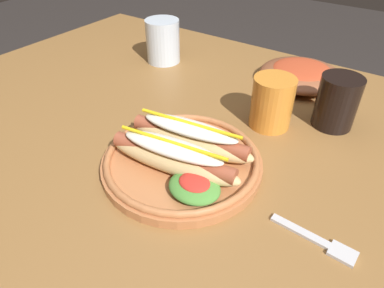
{
  "coord_description": "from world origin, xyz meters",
  "views": [
    {
      "loc": [
        0.33,
        -0.42,
        1.13
      ],
      "look_at": [
        0.06,
        -0.03,
        0.77
      ],
      "focal_mm": 32.16,
      "sensor_mm": 36.0,
      "label": 1
    }
  ],
  "objects_px": {
    "hot_dog_plate": "(182,156)",
    "water_cup": "(163,41)",
    "extra_cup": "(272,102)",
    "side_bowl": "(301,74)",
    "fork": "(319,241)",
    "soda_cup": "(337,102)"
  },
  "relations": [
    {
      "from": "hot_dog_plate",
      "to": "extra_cup",
      "type": "relative_size",
      "value": 2.68
    },
    {
      "from": "hot_dog_plate",
      "to": "side_bowl",
      "type": "bearing_deg",
      "value": 83.55
    },
    {
      "from": "soda_cup",
      "to": "fork",
      "type": "bearing_deg",
      "value": -75.53
    },
    {
      "from": "hot_dog_plate",
      "to": "fork",
      "type": "distance_m",
      "value": 0.25
    },
    {
      "from": "soda_cup",
      "to": "side_bowl",
      "type": "relative_size",
      "value": 0.53
    },
    {
      "from": "water_cup",
      "to": "side_bowl",
      "type": "relative_size",
      "value": 0.57
    },
    {
      "from": "side_bowl",
      "to": "hot_dog_plate",
      "type": "bearing_deg",
      "value": -96.45
    },
    {
      "from": "extra_cup",
      "to": "side_bowl",
      "type": "bearing_deg",
      "value": 94.52
    },
    {
      "from": "hot_dog_plate",
      "to": "fork",
      "type": "relative_size",
      "value": 2.27
    },
    {
      "from": "side_bowl",
      "to": "soda_cup",
      "type": "bearing_deg",
      "value": -48.99
    },
    {
      "from": "hot_dog_plate",
      "to": "water_cup",
      "type": "distance_m",
      "value": 0.45
    },
    {
      "from": "extra_cup",
      "to": "side_bowl",
      "type": "relative_size",
      "value": 0.52
    },
    {
      "from": "hot_dog_plate",
      "to": "water_cup",
      "type": "relative_size",
      "value": 2.45
    },
    {
      "from": "hot_dog_plate",
      "to": "soda_cup",
      "type": "bearing_deg",
      "value": 59.22
    },
    {
      "from": "water_cup",
      "to": "side_bowl",
      "type": "height_order",
      "value": "water_cup"
    },
    {
      "from": "water_cup",
      "to": "soda_cup",
      "type": "bearing_deg",
      "value": -6.08
    },
    {
      "from": "extra_cup",
      "to": "soda_cup",
      "type": "bearing_deg",
      "value": 35.03
    },
    {
      "from": "soda_cup",
      "to": "side_bowl",
      "type": "xyz_separation_m",
      "value": [
        -0.12,
        0.14,
        -0.03
      ]
    },
    {
      "from": "fork",
      "to": "extra_cup",
      "type": "bearing_deg",
      "value": 131.22
    },
    {
      "from": "hot_dog_plate",
      "to": "extra_cup",
      "type": "xyz_separation_m",
      "value": [
        0.06,
        0.21,
        0.03
      ]
    },
    {
      "from": "extra_cup",
      "to": "side_bowl",
      "type": "xyz_separation_m",
      "value": [
        -0.02,
        0.21,
        -0.03
      ]
    },
    {
      "from": "fork",
      "to": "soda_cup",
      "type": "xyz_separation_m",
      "value": [
        -0.08,
        0.3,
        0.05
      ]
    }
  ]
}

